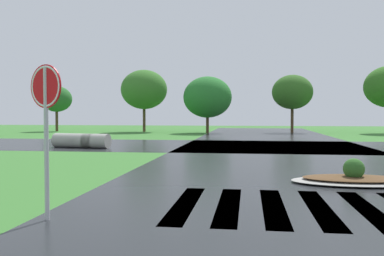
{
  "coord_description": "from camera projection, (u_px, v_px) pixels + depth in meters",
  "views": [
    {
      "loc": [
        -1.4,
        -3.11,
        1.88
      ],
      "look_at": [
        -3.56,
        12.64,
        1.32
      ],
      "focal_mm": 38.74,
      "sensor_mm": 36.0,
      "label": 1
    }
  ],
  "objects": [
    {
      "name": "background_treeline",
      "position": [
        253.0,
        92.0,
        40.22
      ],
      "size": [
        44.85,
        6.27,
        6.35
      ],
      "color": "#4C3823",
      "rests_on": "ground"
    },
    {
      "name": "median_island",
      "position": [
        354.0,
        179.0,
        11.05
      ],
      "size": [
        3.27,
        1.67,
        0.68
      ],
      "color": "#9E9B93",
      "rests_on": "ground"
    },
    {
      "name": "asphalt_cross_road",
      "position": [
        273.0,
        146.0,
        23.65
      ],
      "size": [
        90.0,
        9.38,
        0.01
      ],
      "primitive_type": "cube",
      "color": "#232628",
      "rests_on": "ground"
    },
    {
      "name": "asphalt_roadway",
      "position": [
        294.0,
        174.0,
        12.86
      ],
      "size": [
        10.43,
        80.0,
        0.01
      ],
      "primitive_type": "cube",
      "color": "#232628",
      "rests_on": "ground"
    },
    {
      "name": "crosswalk_stripes",
      "position": [
        319.0,
        208.0,
        8.23
      ],
      "size": [
        5.85,
        3.59,
        0.01
      ],
      "color": "white",
      "rests_on": "ground"
    },
    {
      "name": "stop_sign",
      "position": [
        46.0,
        105.0,
        7.2
      ],
      "size": [
        0.71,
        0.33,
        2.73
      ],
      "rotation": [
        0.0,
        0.0,
        -0.4
      ],
      "color": "#B2B5BA",
      "rests_on": "ground"
    },
    {
      "name": "drainage_pipe_stack",
      "position": [
        81.0,
        141.0,
        22.54
      ],
      "size": [
        3.34,
        1.3,
        0.78
      ],
      "color": "#9E9B93",
      "rests_on": "ground"
    }
  ]
}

